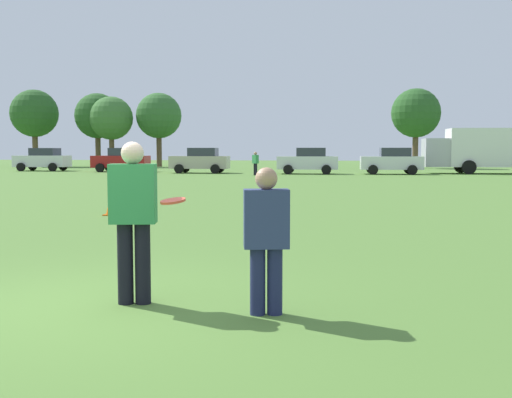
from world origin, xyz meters
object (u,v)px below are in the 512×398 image
Objects in this scene: parked_car_near_left at (43,159)px; parked_car_mid_left at (122,160)px; player_thrower at (133,213)px; parked_car_mid_right at (308,161)px; traffic_cone at (110,206)px; bystander_sideline_watcher at (255,162)px; player_defender at (266,233)px; box_truck at (488,149)px; parked_car_center at (201,160)px; parked_car_near_right at (392,161)px; frisbee at (173,201)px.

parked_car_near_left is 1.00× the size of parked_car_mid_left.
player_thrower is 37.55m from parked_car_mid_right.
parked_car_mid_right reaches higher than player_thrower.
parked_car_near_left reaches higher than traffic_cone.
bystander_sideline_watcher is (11.25, -5.01, -0.05)m from parked_car_mid_left.
box_truck is (9.67, 40.46, 0.91)m from player_defender.
player_thrower is 0.41× the size of parked_car_near_left.
player_defender is 41.61m from box_truck.
player_thrower is at bearing -87.99° from parked_car_mid_right.
player_defender is 43.19m from parked_car_mid_left.
parked_car_center and parked_car_near_right have the same top height.
player_defender is at bearing -58.90° from traffic_cone.
parked_car_center is (6.62, -1.53, 0.00)m from parked_car_mid_left.
frisbee is 37.66m from parked_car_mid_right.
parked_car_center is (13.61, -2.47, 0.00)m from parked_car_near_left.
player_defender is at bearing -66.44° from parked_car_mid_left.
frisbee is at bearing -60.10° from parked_car_near_left.
parked_car_mid_left is 1.00× the size of parked_car_mid_right.
frisbee is 34.81m from bystander_sideline_watcher.
bystander_sideline_watcher is (-8.95, -3.60, -0.05)m from parked_car_near_right.
player_thrower reaches higher than frisbee.
frisbee is at bearing -67.62° from parked_car_mid_left.
traffic_cone is 0.31× the size of bystander_sideline_watcher.
traffic_cone is at bearing -88.66° from bystander_sideline_watcher.
player_defender is 0.35× the size of parked_car_near_left.
parked_car_mid_right is 1.00× the size of parked_car_near_right.
parked_car_near_left and parked_car_mid_left have the same top height.
bystander_sideline_watcher is (-15.69, -5.88, -0.88)m from box_truck.
parked_car_mid_right is at bearing -2.36° from parked_car_center.
parked_car_near_right is (5.74, 0.43, 0.00)m from parked_car_mid_right.
frisbee is at bearing -9.90° from player_thrower.
traffic_cone is 0.11× the size of parked_car_near_left.
parked_car_near_left is at bearing 120.84° from traffic_cone.
traffic_cone is 0.06× the size of box_truck.
frisbee reaches higher than traffic_cone.
parked_car_mid_right is at bearing 92.72° from frisbee.
parked_car_near_left is 1.00× the size of parked_car_mid_right.
player_thrower is at bearing 170.10° from frisbee.
parked_car_near_left is at bearing 175.04° from parked_car_near_right.
parked_car_mid_left is 12.31m from bystander_sideline_watcher.
frisbee is 0.06× the size of parked_car_center.
parked_car_mid_left is 20.25m from parked_car_near_right.
box_truck is (10.69, 40.33, 0.61)m from frisbee.
player_thrower is at bearing -65.87° from traffic_cone.
parked_car_center is at bearing -173.27° from box_truck.
parked_car_mid_left is at bearing -7.66° from parked_car_near_left.
frisbee is (0.47, -0.08, 0.14)m from player_thrower.
parked_car_near_left is 7.05m from parked_car_mid_left.
bystander_sideline_watcher is at bearing -158.12° from parked_car_near_right.
parked_car_near_left is 21.63m from parked_car_mid_right.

